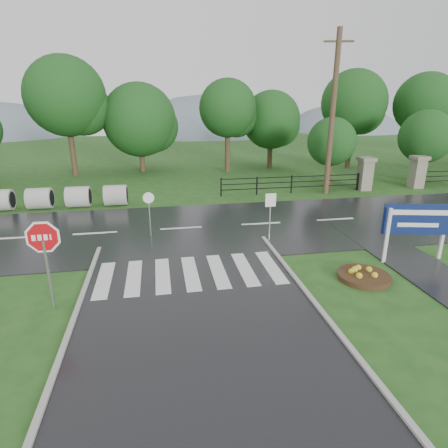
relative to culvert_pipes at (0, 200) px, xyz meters
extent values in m
plane|color=#224E1A|center=(9.78, -15.00, -0.60)|extent=(120.00, 120.00, 0.00)
cube|color=black|center=(9.78, -5.00, -0.60)|extent=(90.00, 8.00, 0.04)
cube|color=#252528|center=(18.28, -11.00, -0.60)|extent=(2.20, 11.00, 0.04)
cube|color=silver|center=(6.78, -10.00, -0.54)|extent=(0.50, 2.80, 0.02)
cube|color=silver|center=(7.78, -10.00, -0.54)|extent=(0.50, 2.80, 0.02)
cube|color=silver|center=(8.78, -10.00, -0.54)|extent=(0.50, 2.80, 0.02)
cube|color=silver|center=(9.78, -10.00, -0.54)|extent=(0.50, 2.80, 0.02)
cube|color=silver|center=(10.78, -10.00, -0.54)|extent=(0.50, 2.80, 0.02)
cube|color=silver|center=(11.78, -10.00, -0.54)|extent=(0.50, 2.80, 0.02)
cube|color=silver|center=(12.78, -10.00, -0.54)|extent=(0.50, 2.80, 0.02)
cube|color=gray|center=(22.78, 1.00, 0.40)|extent=(0.80, 0.80, 2.00)
cube|color=#6B6659|center=(22.78, 1.00, 1.52)|extent=(1.00, 1.00, 0.24)
cube|color=gray|center=(26.78, 1.00, 0.40)|extent=(0.80, 0.80, 2.00)
cube|color=#6B6659|center=(26.78, 1.00, 1.52)|extent=(1.00, 1.00, 0.24)
cube|color=black|center=(17.53, 1.00, -0.20)|extent=(9.50, 0.05, 0.05)
cube|color=black|center=(17.53, 1.00, 0.15)|extent=(9.50, 0.05, 0.05)
cube|color=black|center=(17.53, 1.00, 0.50)|extent=(9.50, 0.05, 0.05)
cube|color=black|center=(12.78, 1.00, 0.00)|extent=(0.08, 0.08, 1.20)
cube|color=black|center=(22.28, 1.00, 0.00)|extent=(0.08, 0.08, 1.20)
cube|color=black|center=(27.28, 1.00, 0.00)|extent=(0.08, 0.08, 1.20)
sphere|color=slate|center=(-18.22, 50.00, -15.00)|extent=(40.00, 40.00, 40.00)
sphere|color=slate|center=(17.78, 50.00, -17.88)|extent=(48.00, 48.00, 48.00)
sphere|color=slate|center=(45.78, 50.00, -13.56)|extent=(36.00, 36.00, 36.00)
cylinder|color=#9E9B93|center=(0.00, 0.00, 0.00)|extent=(1.30, 1.20, 1.20)
cylinder|color=#9E9B93|center=(2.10, 0.00, 0.00)|extent=(1.30, 1.20, 1.20)
cylinder|color=#9E9B93|center=(4.20, 0.00, 0.00)|extent=(1.30, 1.20, 1.20)
cylinder|color=#9E9B93|center=(6.30, 0.00, 0.00)|extent=(1.30, 1.20, 1.20)
cube|color=#939399|center=(5.50, -11.53, 0.48)|extent=(0.07, 0.07, 2.17)
cylinder|color=white|center=(5.50, -11.52, 1.68)|extent=(1.30, 0.05, 1.30)
cylinder|color=#B60C13|center=(5.50, -11.53, 1.68)|extent=(1.13, 0.06, 1.13)
cube|color=silver|center=(17.19, -10.30, 0.49)|extent=(0.13, 0.13, 2.18)
cube|color=silver|center=(19.60, -10.30, 0.49)|extent=(0.13, 0.13, 2.18)
cube|color=#0C1A4F|center=(18.39, -10.30, 1.09)|extent=(2.57, 0.64, 1.20)
cube|color=white|center=(18.39, -10.34, 1.37)|extent=(2.03, 0.47, 0.20)
cube|color=white|center=(18.39, -10.34, 0.87)|extent=(1.49, 0.35, 0.16)
cylinder|color=#332111|center=(15.72, -11.42, -0.51)|extent=(1.80, 1.80, 0.18)
cube|color=#939399|center=(13.54, -7.21, 0.41)|extent=(0.04, 0.04, 2.02)
cube|color=white|center=(13.54, -7.23, 1.26)|extent=(0.48, 0.04, 0.59)
cylinder|color=#939399|center=(8.35, -5.95, 0.39)|extent=(0.06, 0.06, 1.98)
cylinder|color=white|center=(8.35, -5.97, 1.28)|extent=(0.49, 0.05, 0.49)
cylinder|color=#473523|center=(19.76, 0.50, 4.39)|extent=(0.33, 0.33, 9.98)
cube|color=brown|center=(19.76, 0.50, 8.61)|extent=(1.76, 0.50, 0.11)
cylinder|color=#3D2B1C|center=(20.85, 2.50, 0.72)|extent=(0.43, 0.43, 2.64)
sphere|color=#133E15|center=(20.85, 2.50, 2.56)|extent=(3.35, 3.35, 3.35)
cylinder|color=#3D2B1C|center=(28.16, 2.50, 0.81)|extent=(0.46, 0.46, 2.82)
sphere|color=#133E15|center=(28.16, 2.50, 2.79)|extent=(3.81, 3.81, 3.81)
camera|label=1|loc=(8.81, -22.21, 5.41)|focal=30.00mm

